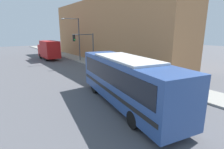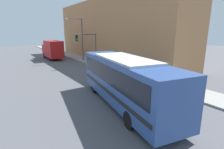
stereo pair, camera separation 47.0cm
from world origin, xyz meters
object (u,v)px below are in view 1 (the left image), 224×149
(parking_meter, at_px, (107,62))
(fire_hydrant, at_px, (125,71))
(street_lamp, at_px, (77,36))
(city_bus, at_px, (126,78))
(traffic_light_pole, at_px, (86,43))
(pedestrian_mid_block, at_px, (90,57))
(pedestrian_near_corner, at_px, (141,67))
(delivery_truck, at_px, (49,50))

(parking_meter, bearing_deg, fire_hydrant, -90.00)
(fire_hydrant, distance_m, street_lamp, 13.12)
(city_bus, bearing_deg, street_lamp, 85.40)
(city_bus, distance_m, traffic_light_pole, 14.83)
(street_lamp, distance_m, pedestrian_mid_block, 4.37)
(fire_hydrant, distance_m, traffic_light_pole, 8.24)
(fire_hydrant, xyz_separation_m, pedestrian_near_corner, (1.43, -1.15, 0.47))
(city_bus, height_order, delivery_truck, delivery_truck)
(street_lamp, height_order, pedestrian_near_corner, street_lamp)
(city_bus, xyz_separation_m, pedestrian_mid_block, (6.34, 16.44, -0.95))
(traffic_light_pole, height_order, pedestrian_near_corner, traffic_light_pole)
(parking_meter, bearing_deg, traffic_light_pole, 105.15)
(street_lamp, height_order, pedestrian_mid_block, street_lamp)
(traffic_light_pole, distance_m, parking_meter, 4.63)
(city_bus, distance_m, pedestrian_near_corner, 8.70)
(fire_hydrant, relative_size, pedestrian_mid_block, 0.46)
(city_bus, distance_m, street_lamp, 19.84)
(fire_hydrant, bearing_deg, pedestrian_near_corner, -38.85)
(city_bus, relative_size, delivery_truck, 1.65)
(pedestrian_near_corner, bearing_deg, traffic_light_pole, 105.72)
(delivery_truck, relative_size, traffic_light_pole, 1.41)
(fire_hydrant, xyz_separation_m, street_lamp, (-0.18, 12.54, 3.85))
(delivery_truck, xyz_separation_m, fire_hydrant, (3.52, -17.59, -1.29))
(pedestrian_near_corner, bearing_deg, fire_hydrant, 141.15)
(street_lamp, bearing_deg, fire_hydrant, -89.18)
(pedestrian_mid_block, bearing_deg, pedestrian_near_corner, -87.42)
(parking_meter, height_order, street_lamp, street_lamp)
(fire_hydrant, xyz_separation_m, pedestrian_mid_block, (0.92, 10.00, 0.47))
(traffic_light_pole, bearing_deg, parking_meter, -74.85)
(city_bus, height_order, pedestrian_mid_block, city_bus)
(fire_hydrant, height_order, traffic_light_pole, traffic_light_pole)
(parking_meter, distance_m, street_lamp, 9.37)
(delivery_truck, bearing_deg, city_bus, -94.50)
(delivery_truck, bearing_deg, traffic_light_pole, -76.05)
(fire_hydrant, xyz_separation_m, parking_meter, (-0.00, 3.77, 0.55))
(pedestrian_near_corner, height_order, pedestrian_mid_block, pedestrian_near_corner)
(fire_hydrant, distance_m, pedestrian_mid_block, 10.05)
(delivery_truck, xyz_separation_m, street_lamp, (3.34, -5.06, 2.56))
(delivery_truck, height_order, parking_meter, delivery_truck)
(parking_meter, relative_size, street_lamp, 0.20)
(city_bus, relative_size, pedestrian_mid_block, 6.43)
(fire_hydrant, height_order, pedestrian_mid_block, pedestrian_mid_block)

